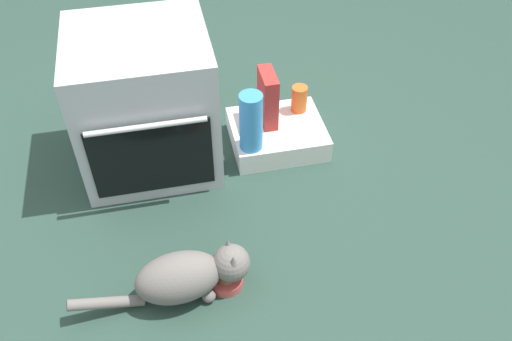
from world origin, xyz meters
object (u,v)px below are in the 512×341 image
(pantry_cabinet, at_px, (277,134))
(food_bowl, at_px, (226,280))
(cat, at_px, (188,275))
(sauce_jar, at_px, (299,99))
(water_bottle, at_px, (251,122))
(oven, at_px, (145,102))
(cereal_box, at_px, (268,98))

(pantry_cabinet, xyz_separation_m, food_bowl, (-0.40, -0.79, -0.03))
(cat, xyz_separation_m, sauce_jar, (0.69, 0.90, 0.07))
(pantry_cabinet, height_order, water_bottle, water_bottle)
(oven, bearing_deg, sauce_jar, 5.08)
(sauce_jar, distance_m, water_bottle, 0.38)
(food_bowl, xyz_separation_m, cereal_box, (0.36, 0.84, 0.23))
(pantry_cabinet, distance_m, food_bowl, 0.89)
(food_bowl, height_order, cat, cat)
(cereal_box, bearing_deg, water_bottle, -124.38)
(pantry_cabinet, bearing_deg, oven, 177.13)
(food_bowl, height_order, sauce_jar, sauce_jar)
(food_bowl, bearing_deg, cat, -175.91)
(sauce_jar, bearing_deg, cereal_box, -163.73)
(oven, height_order, cat, oven)
(cat, bearing_deg, food_bowl, 0.00)
(pantry_cabinet, relative_size, food_bowl, 3.31)
(oven, height_order, water_bottle, oven)
(cat, height_order, sauce_jar, sauce_jar)
(pantry_cabinet, height_order, cat, cat)
(oven, distance_m, cat, 0.87)
(oven, bearing_deg, cereal_box, 1.58)
(pantry_cabinet, xyz_separation_m, water_bottle, (-0.16, -0.13, 0.21))
(pantry_cabinet, bearing_deg, cereal_box, 130.83)
(oven, bearing_deg, water_bottle, -18.90)
(pantry_cabinet, relative_size, water_bottle, 1.54)
(pantry_cabinet, height_order, cereal_box, cereal_box)
(cat, distance_m, sauce_jar, 1.14)
(pantry_cabinet, relative_size, cereal_box, 1.65)
(pantry_cabinet, bearing_deg, water_bottle, -141.53)
(cat, bearing_deg, oven, 91.16)
(pantry_cabinet, bearing_deg, sauce_jar, 36.08)
(cat, relative_size, cereal_box, 2.53)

